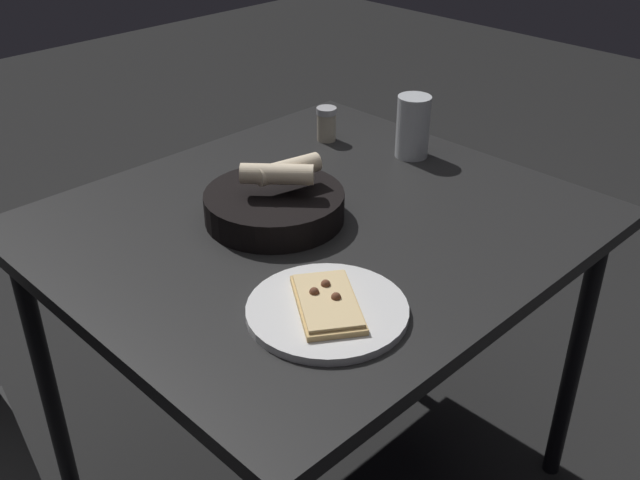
# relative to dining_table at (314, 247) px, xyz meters

# --- Properties ---
(ground) EXTENTS (8.00, 8.00, 0.00)m
(ground) POSITION_rel_dining_table_xyz_m (0.00, 0.00, -0.67)
(ground) COLOR black
(dining_table) EXTENTS (1.01, 0.90, 0.74)m
(dining_table) POSITION_rel_dining_table_xyz_m (0.00, 0.00, 0.00)
(dining_table) COLOR black
(dining_table) RESTS_ON ground
(pizza_plate) EXTENTS (0.26, 0.26, 0.04)m
(pizza_plate) POSITION_rel_dining_table_xyz_m (0.21, 0.24, 0.08)
(pizza_plate) COLOR white
(pizza_plate) RESTS_ON dining_table
(bread_basket) EXTENTS (0.27, 0.27, 0.12)m
(bread_basket) POSITION_rel_dining_table_xyz_m (0.06, -0.05, 0.10)
(bread_basket) COLOR black
(bread_basket) RESTS_ON dining_table
(beer_glass) EXTENTS (0.08, 0.08, 0.14)m
(beer_glass) POSITION_rel_dining_table_xyz_m (-0.37, -0.06, 0.13)
(beer_glass) COLOR silver
(beer_glass) RESTS_ON dining_table
(pepper_shaker) EXTENTS (0.05, 0.05, 0.08)m
(pepper_shaker) POSITION_rel_dining_table_xyz_m (-0.30, -0.26, 0.10)
(pepper_shaker) COLOR #BFB299
(pepper_shaker) RESTS_ON dining_table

